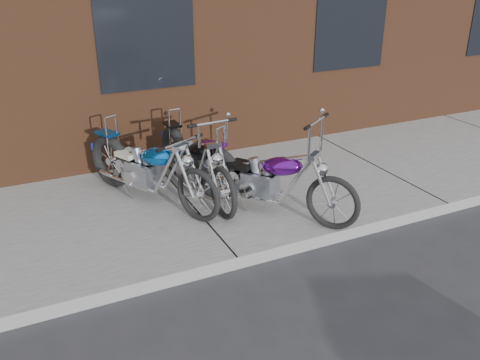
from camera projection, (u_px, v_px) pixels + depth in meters
ground at (238, 269)px, 5.41m from camera, size 120.00×120.00×0.00m
sidewalk at (189, 206)px, 6.62m from camera, size 22.00×3.00×0.15m
chopper_purple at (266, 181)px, 6.16m from camera, size 1.37×1.94×1.28m
chopper_blue at (148, 171)px, 6.44m from camera, size 1.11×2.14×1.01m
chopper_third at (194, 163)px, 6.70m from camera, size 0.55×2.26×1.15m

